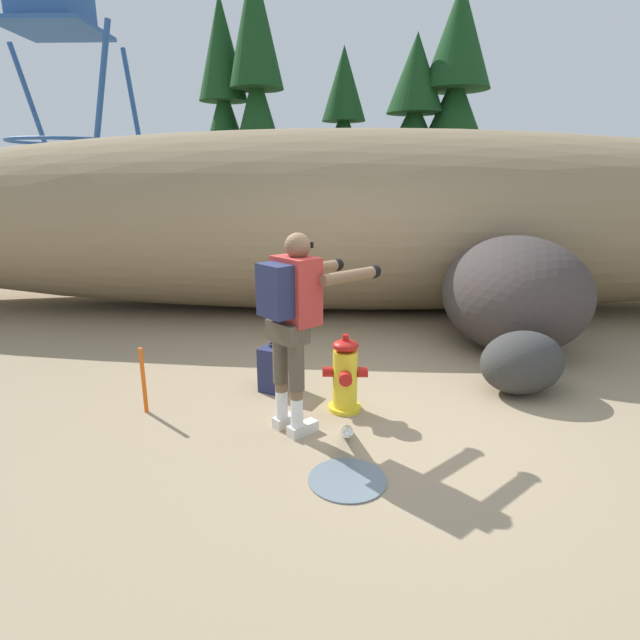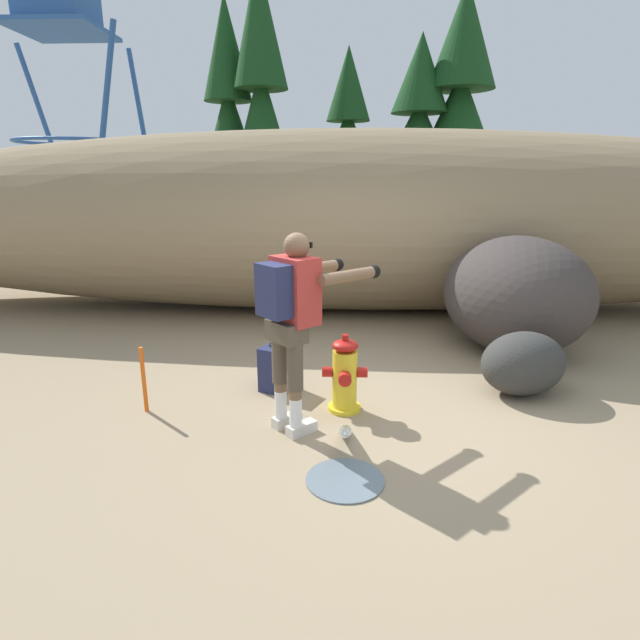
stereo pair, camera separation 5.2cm
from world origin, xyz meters
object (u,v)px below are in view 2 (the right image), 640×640
spare_backpack (275,368)px  survey_stake (144,380)px  fire_hydrant (345,376)px  boulder_large (517,295)px  utility_worker (294,309)px  boulder_mid (523,363)px

spare_backpack → survey_stake: survey_stake is taller
fire_hydrant → boulder_large: boulder_large is taller
fire_hydrant → survey_stake: size_ratio=1.18×
fire_hydrant → spare_backpack: fire_hydrant is taller
utility_worker → survey_stake: utility_worker is taller
survey_stake → boulder_large: bearing=25.5°
utility_worker → boulder_large: (2.42, 2.07, -0.34)m
boulder_mid → survey_stake: boulder_mid is taller
fire_hydrant → spare_backpack: size_ratio=1.50×
utility_worker → boulder_mid: (2.11, 0.81, -0.72)m
boulder_large → survey_stake: bearing=-154.5°
spare_backpack → survey_stake: bearing=-128.2°
survey_stake → spare_backpack: bearing=26.6°
spare_backpack → boulder_mid: 2.38m
utility_worker → survey_stake: (-1.36, 0.27, -0.72)m
spare_backpack → boulder_large: (2.69, 1.26, 0.47)m
utility_worker → boulder_mid: utility_worker is taller
boulder_large → fire_hydrant: bearing=-139.7°
fire_hydrant → boulder_mid: bearing=14.6°
utility_worker → boulder_large: size_ratio=0.90×
fire_hydrant → boulder_mid: fire_hydrant is taller
utility_worker → survey_stake: size_ratio=2.69×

